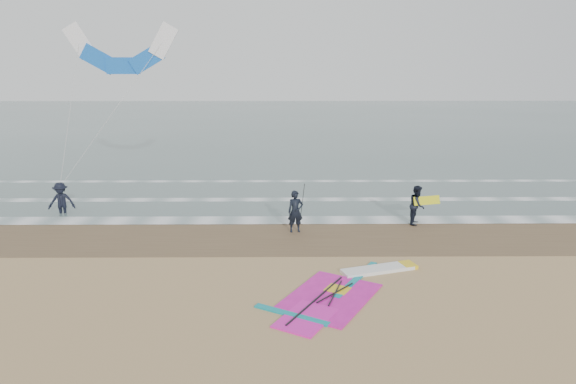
{
  "coord_description": "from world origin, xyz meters",
  "views": [
    {
      "loc": [
        -0.56,
        -14.97,
        7.21
      ],
      "look_at": [
        -0.38,
        5.0,
        2.2
      ],
      "focal_mm": 32.0,
      "sensor_mm": 36.0,
      "label": 1
    }
  ],
  "objects_px": {
    "windsurf_rig": "(345,289)",
    "surf_kite": "(122,53)",
    "person_standing": "(295,212)",
    "person_walking": "(417,205)",
    "person_wading": "(61,195)"
  },
  "relations": [
    {
      "from": "person_walking",
      "to": "person_wading",
      "type": "bearing_deg",
      "value": 106.12
    },
    {
      "from": "windsurf_rig",
      "to": "surf_kite",
      "type": "xyz_separation_m",
      "value": [
        -10.29,
        11.87,
        7.68
      ]
    },
    {
      "from": "windsurf_rig",
      "to": "person_wading",
      "type": "distance_m",
      "value": 15.73
    },
    {
      "from": "windsurf_rig",
      "to": "person_standing",
      "type": "distance_m",
      "value": 6.28
    },
    {
      "from": "person_walking",
      "to": "surf_kite",
      "type": "relative_size",
      "value": 0.23
    },
    {
      "from": "person_standing",
      "to": "person_walking",
      "type": "bearing_deg",
      "value": 0.76
    },
    {
      "from": "windsurf_rig",
      "to": "surf_kite",
      "type": "bearing_deg",
      "value": 130.93
    },
    {
      "from": "windsurf_rig",
      "to": "surf_kite",
      "type": "distance_m",
      "value": 17.49
    },
    {
      "from": "person_wading",
      "to": "surf_kite",
      "type": "distance_m",
      "value": 7.82
    },
    {
      "from": "windsurf_rig",
      "to": "person_walking",
      "type": "distance_m",
      "value": 8.29
    },
    {
      "from": "person_wading",
      "to": "surf_kite",
      "type": "height_order",
      "value": "surf_kite"
    },
    {
      "from": "windsurf_rig",
      "to": "surf_kite",
      "type": "height_order",
      "value": "surf_kite"
    },
    {
      "from": "person_standing",
      "to": "person_wading",
      "type": "relative_size",
      "value": 0.96
    },
    {
      "from": "person_standing",
      "to": "windsurf_rig",
      "type": "bearing_deg",
      "value": -86.47
    },
    {
      "from": "person_walking",
      "to": "surf_kite",
      "type": "xyz_separation_m",
      "value": [
        -14.43,
        4.73,
        6.81
      ]
    }
  ]
}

